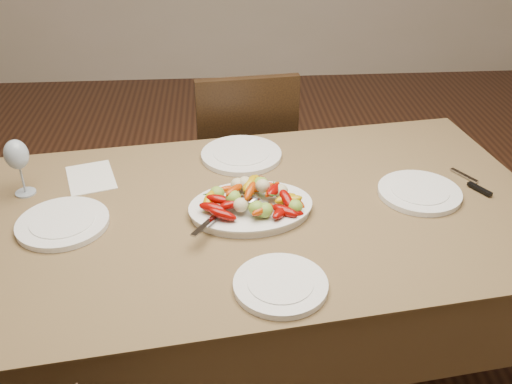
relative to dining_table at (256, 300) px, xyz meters
The scene contains 13 objects.
floor 0.50m from the dining_table, 46.74° to the left, with size 6.00×6.00×0.00m, color #3C1F12.
dining_table is the anchor object (origin of this frame).
chair_far 0.84m from the dining_table, 90.52° to the left, with size 0.42×0.42×0.95m, color black, non-canonical shape.
serving_platter 0.39m from the dining_table, 132.87° to the right, with size 0.37×0.28×0.02m, color white.
roasted_vegetables 0.45m from the dining_table, 132.87° to the right, with size 0.30×0.21×0.09m, color #760502, non-canonical shape.
serving_spoon 0.44m from the dining_table, 140.17° to the right, with size 0.28×0.06×0.03m, color #9EA0A8, non-canonical shape.
plate_left 0.70m from the dining_table, behind, with size 0.27×0.27×0.02m, color white.
plate_right 0.66m from the dining_table, ahead, with size 0.27×0.27×0.02m, color white.
plate_far 0.52m from the dining_table, 94.77° to the left, with size 0.29×0.29×0.02m, color white.
plate_near 0.54m from the dining_table, 84.44° to the right, with size 0.25×0.25×0.02m, color white.
wine_glass 0.90m from the dining_table, 168.96° to the left, with size 0.08×0.08×0.20m, color #8C99A5, non-canonical shape.
menu_card 0.71m from the dining_table, 157.09° to the left, with size 0.15×0.21×0.00m, color silver.
table_knife 0.83m from the dining_table, ahead, with size 0.02×0.20×0.01m, color #9EA0A8, non-canonical shape.
Camera 1 is at (-0.33, -1.73, 1.74)m, focal length 40.00 mm.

